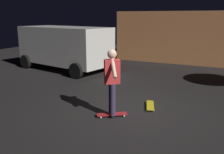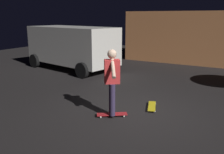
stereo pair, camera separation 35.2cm
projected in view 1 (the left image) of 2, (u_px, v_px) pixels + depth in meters
The scene contains 6 objects.
ground_plane at pixel (131, 112), 6.76m from camera, with size 28.00×28.00×0.00m, color black.
low_building at pixel (211, 37), 13.92m from camera, with size 10.10×3.37×2.78m.
parked_van at pixel (64, 45), 11.86m from camera, with size 4.88×2.96×2.03m.
skateboard_ridden at pixel (112, 114), 6.44m from camera, with size 0.75×0.61×0.07m.
skateboard_spare at pixel (150, 105), 7.08m from camera, with size 0.44×0.80×0.07m.
skater at pixel (112, 78), 6.20m from camera, with size 0.64×0.85×1.67m.
Camera 1 is at (2.32, -5.93, 2.53)m, focal length 39.99 mm.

